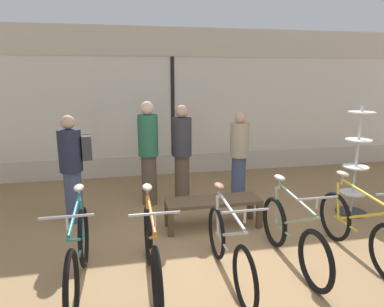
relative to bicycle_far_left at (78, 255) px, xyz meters
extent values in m
plane|color=#99754C|center=(1.62, 0.16, -0.39)|extent=(24.00, 24.00, 0.00)
cube|color=beige|center=(1.62, 4.12, -0.17)|extent=(12.00, 0.08, 0.45)
cube|color=silver|center=(1.62, 4.12, 1.13)|extent=(12.00, 0.04, 2.15)
cube|color=beige|center=(1.62, 4.12, 2.51)|extent=(12.00, 0.08, 0.60)
cube|color=black|center=(1.62, 4.09, 1.13)|extent=(0.08, 0.02, 2.15)
torus|color=black|center=(0.00, 0.51, -0.04)|extent=(0.05, 0.72, 0.72)
torus|color=black|center=(0.00, -0.54, -0.04)|extent=(0.05, 0.72, 0.72)
cylinder|color=#1E7A7F|center=(0.00, -0.05, 0.20)|extent=(0.03, 0.98, 0.51)
cylinder|color=#1E7A7F|center=(0.00, 0.47, 0.20)|extent=(0.03, 0.11, 0.49)
cylinder|color=#1E7A7F|center=(0.00, -0.02, 0.48)|extent=(0.03, 0.91, 0.10)
cylinder|color=#1E7A7F|center=(0.00, 0.27, -0.04)|extent=(0.03, 0.48, 0.03)
cylinder|color=#B2B2B7|center=(0.00, 0.43, 0.51)|extent=(0.02, 0.02, 0.14)
ellipsoid|color=#B2A893|center=(0.00, 0.43, 0.59)|extent=(0.11, 0.22, 0.06)
cylinder|color=#B2B2B7|center=(0.00, -0.48, 0.57)|extent=(0.02, 0.02, 0.12)
cylinder|color=#ADADB2|center=(0.00, -0.48, 0.63)|extent=(0.46, 0.02, 0.02)
torus|color=black|center=(0.75, 0.39, -0.04)|extent=(0.06, 0.71, 0.71)
torus|color=black|center=(0.75, -0.62, -0.04)|extent=(0.06, 0.71, 0.71)
cylinder|color=orange|center=(0.75, -0.15, 0.20)|extent=(0.03, 0.94, 0.51)
cylinder|color=orange|center=(0.75, 0.35, 0.20)|extent=(0.03, 0.11, 0.49)
cylinder|color=orange|center=(0.75, -0.12, 0.47)|extent=(0.03, 0.87, 0.10)
cylinder|color=orange|center=(0.75, 0.17, -0.04)|extent=(0.03, 0.45, 0.03)
cylinder|color=#B2B2B7|center=(0.75, 0.31, 0.51)|extent=(0.02, 0.02, 0.14)
ellipsoid|color=#B2A893|center=(0.75, 0.31, 0.59)|extent=(0.11, 0.22, 0.06)
cylinder|color=#B2B2B7|center=(0.75, -0.56, 0.57)|extent=(0.02, 0.02, 0.12)
cylinder|color=#ADADB2|center=(0.75, -0.56, 0.63)|extent=(0.46, 0.02, 0.02)
torus|color=black|center=(1.59, 0.35, -0.07)|extent=(0.05, 0.65, 0.65)
torus|color=black|center=(1.59, -0.65, -0.07)|extent=(0.05, 0.65, 0.65)
cylinder|color=#BCBCC1|center=(1.59, -0.19, 0.17)|extent=(0.03, 0.94, 0.51)
cylinder|color=#BCBCC1|center=(1.59, 0.31, 0.17)|extent=(0.03, 0.11, 0.49)
cylinder|color=#BCBCC1|center=(1.59, -0.16, 0.44)|extent=(0.03, 0.86, 0.10)
cylinder|color=#BCBCC1|center=(1.59, 0.13, -0.07)|extent=(0.03, 0.45, 0.03)
cylinder|color=#B2B2B7|center=(1.59, 0.27, 0.48)|extent=(0.02, 0.02, 0.14)
ellipsoid|color=brown|center=(1.59, 0.27, 0.56)|extent=(0.11, 0.22, 0.06)
cylinder|color=#B2B2B7|center=(1.59, -0.59, 0.54)|extent=(0.02, 0.02, 0.12)
cylinder|color=#ADADB2|center=(1.59, -0.59, 0.60)|extent=(0.46, 0.02, 0.02)
torus|color=black|center=(2.42, 0.49, -0.06)|extent=(0.06, 0.66, 0.66)
torus|color=black|center=(2.42, -0.50, -0.06)|extent=(0.06, 0.66, 0.66)
cylinder|color=gray|center=(2.42, -0.04, 0.18)|extent=(0.03, 0.93, 0.51)
cylinder|color=gray|center=(2.42, 0.45, 0.18)|extent=(0.03, 0.11, 0.49)
cylinder|color=gray|center=(2.42, -0.01, 0.45)|extent=(0.03, 0.86, 0.10)
cylinder|color=gray|center=(2.42, 0.27, -0.06)|extent=(0.03, 0.45, 0.03)
cylinder|color=#B2B2B7|center=(2.42, 0.41, 0.49)|extent=(0.02, 0.02, 0.14)
ellipsoid|color=#B2A893|center=(2.42, 0.41, 0.57)|extent=(0.11, 0.22, 0.06)
cylinder|color=#B2B2B7|center=(2.42, -0.44, 0.55)|extent=(0.02, 0.02, 0.12)
cylinder|color=#ADADB2|center=(2.42, -0.44, 0.61)|extent=(0.46, 0.02, 0.02)
torus|color=black|center=(3.30, 0.48, -0.06)|extent=(0.05, 0.67, 0.67)
cylinder|color=gold|center=(3.30, -0.07, 0.18)|extent=(0.03, 0.95, 0.51)
cylinder|color=gold|center=(3.30, 0.44, 0.18)|extent=(0.03, 0.11, 0.49)
cylinder|color=gold|center=(3.30, -0.04, 0.46)|extent=(0.03, 0.88, 0.10)
cylinder|color=gold|center=(3.30, 0.25, -0.06)|extent=(0.03, 0.46, 0.03)
cylinder|color=#B2B2B7|center=(3.30, 0.40, 0.49)|extent=(0.02, 0.02, 0.14)
ellipsoid|color=#B2A893|center=(3.30, 0.40, 0.57)|extent=(0.11, 0.22, 0.06)
cylinder|color=#333333|center=(4.14, 1.25, -0.38)|extent=(0.48, 0.48, 0.03)
cylinder|color=silver|center=(4.14, 1.25, 0.48)|extent=(0.04, 0.04, 1.76)
cylinder|color=white|center=(4.14, 1.25, -0.04)|extent=(0.40, 0.40, 0.02)
cylinder|color=white|center=(4.14, 1.25, 0.39)|extent=(0.40, 0.40, 0.02)
cylinder|color=white|center=(4.14, 1.25, 0.83)|extent=(0.40, 0.40, 0.02)
cylinder|color=white|center=(4.14, 1.25, 1.26)|extent=(0.40, 0.40, 0.02)
cube|color=brown|center=(1.77, 1.20, 0.01)|extent=(1.40, 0.44, 0.05)
cube|color=brown|center=(1.11, 1.02, -0.20)|extent=(0.08, 0.08, 0.38)
cube|color=brown|center=(2.43, 1.02, -0.20)|extent=(0.08, 0.08, 0.38)
cube|color=brown|center=(1.11, 1.38, -0.20)|extent=(0.08, 0.08, 0.38)
cube|color=brown|center=(2.43, 1.38, -0.20)|extent=(0.08, 0.08, 0.38)
cylinder|color=#424C6B|center=(-0.27, 1.84, 0.01)|extent=(0.29, 0.29, 0.80)
cylinder|color=#23283D|center=(-0.27, 1.84, 0.73)|extent=(0.38, 0.38, 0.64)
sphere|color=tan|center=(-0.27, 1.84, 1.15)|extent=(0.21, 0.21, 0.21)
cube|color=#38383D|center=(-0.03, 1.87, 0.76)|extent=(0.17, 0.25, 0.36)
cylinder|color=brown|center=(0.93, 2.32, 0.04)|extent=(0.35, 0.35, 0.88)
cylinder|color=#286647|center=(0.93, 2.32, 0.83)|extent=(0.46, 0.46, 0.69)
sphere|color=beige|center=(0.93, 2.32, 1.29)|extent=(0.23, 0.23, 0.23)
cylinder|color=brown|center=(1.51, 2.35, 0.03)|extent=(0.35, 0.35, 0.84)
cylinder|color=#333338|center=(1.51, 2.35, 0.78)|extent=(0.46, 0.46, 0.66)
sphere|color=tan|center=(1.51, 2.35, 1.22)|extent=(0.22, 0.22, 0.22)
cylinder|color=#424C6B|center=(2.56, 2.33, -0.01)|extent=(0.36, 0.36, 0.77)
cylinder|color=tan|center=(2.56, 2.33, 0.69)|extent=(0.47, 0.47, 0.61)
sphere|color=tan|center=(2.56, 2.33, 1.09)|extent=(0.20, 0.20, 0.20)
camera|label=1|loc=(0.50, -3.39, 1.83)|focal=32.00mm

